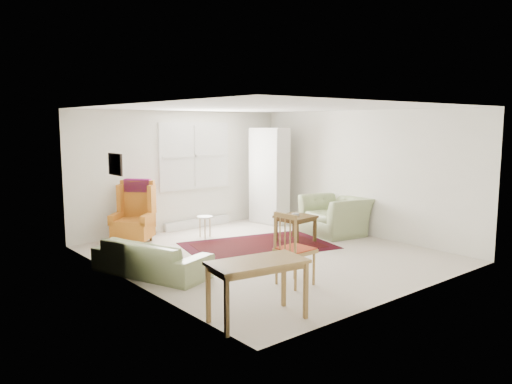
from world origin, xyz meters
TOP-DOWN VIEW (x-y plane):
  - room at (0.02, 0.21)m, footprint 5.04×5.54m
  - rug at (0.25, 0.54)m, footprint 2.96×2.29m
  - sofa at (-2.10, 0.20)m, footprint 1.28×1.94m
  - armchair at (2.10, 0.31)m, footprint 1.23×1.35m
  - wingback_chair at (-1.43, 2.19)m, footprint 1.00×1.00m
  - coffee_table at (1.00, 0.34)m, footprint 0.68×0.68m
  - stool at (-0.11, 1.75)m, footprint 0.34×0.34m
  - cabinet at (1.84, 2.05)m, footprint 0.55×0.91m
  - desk at (-2.00, -2.15)m, footprint 1.18×0.73m
  - desk_chair at (-0.78, -1.50)m, footprint 0.47×0.47m

SIDE VIEW (x-z plane):
  - rug at x=0.25m, z-range 0.00..0.03m
  - stool at x=-0.11m, z-range 0.00..0.43m
  - coffee_table at x=1.00m, z-range 0.00..0.51m
  - desk at x=-2.00m, z-range 0.00..0.70m
  - sofa at x=-2.10m, z-range 0.00..0.73m
  - armchair at x=2.10m, z-range 0.00..0.93m
  - desk_chair at x=-0.78m, z-range 0.00..1.03m
  - wingback_chair at x=-1.43m, z-range 0.00..1.19m
  - cabinet at x=1.84m, z-range 0.00..2.14m
  - room at x=0.02m, z-range 0.00..2.51m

